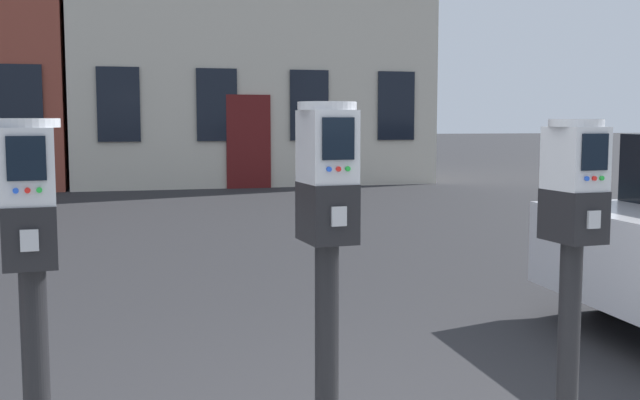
# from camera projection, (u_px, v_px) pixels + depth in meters

# --- Properties ---
(parking_meter_near_kerb) EXTENTS (0.23, 0.26, 1.39)m
(parking_meter_near_kerb) POSITION_uv_depth(u_px,v_px,m) (31.00, 248.00, 2.55)
(parking_meter_near_kerb) COLOR black
(parking_meter_near_kerb) RESTS_ON sidewalk_slab
(parking_meter_twin_adjacent) EXTENTS (0.23, 0.26, 1.45)m
(parking_meter_twin_adjacent) POSITION_uv_depth(u_px,v_px,m) (327.00, 225.00, 2.81)
(parking_meter_twin_adjacent) COLOR black
(parking_meter_twin_adjacent) RESTS_ON sidewalk_slab
(parking_meter_end_of_row) EXTENTS (0.23, 0.26, 1.39)m
(parking_meter_end_of_row) POSITION_uv_depth(u_px,v_px,m) (573.00, 226.00, 3.07)
(parking_meter_end_of_row) COLOR black
(parking_meter_end_of_row) RESTS_ON sidewalk_slab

